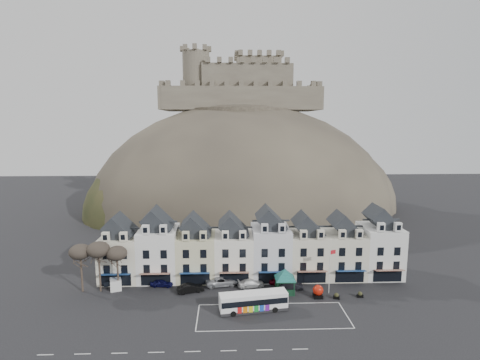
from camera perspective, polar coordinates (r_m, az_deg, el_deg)
The scene contains 21 objects.
ground at distance 57.51m, azimuth 3.00°, elevation -20.62°, with size 300.00×300.00×0.00m, color black.
coach_bay_markings at distance 58.79m, azimuth 4.95°, elevation -19.94°, with size 22.00×7.50×0.01m, color silver.
townhouse_terrace at distance 69.89m, azimuth 1.98°, elevation -10.36°, with size 54.40×9.35×11.80m.
castle_hill at distance 122.25m, azimuth 0.72°, elevation -4.49°, with size 100.00×76.00×68.00m.
castle at distance 126.48m, azimuth 0.25°, elevation 14.24°, with size 50.20×22.20×22.00m.
tree_left_far at distance 68.51m, azimuth -23.18°, elevation -10.08°, with size 3.61×3.61×8.24m.
tree_left_mid at distance 67.39m, azimuth -20.78°, elevation -9.94°, with size 3.78×3.78×8.64m.
tree_left_near at distance 66.72m, azimuth -18.26°, elevation -10.62°, with size 3.43×3.43×7.84m.
bus at distance 59.25m, azimuth 2.05°, elevation -17.92°, with size 10.50×3.92×2.90m.
bus_shelter at distance 64.52m, azimuth 6.87°, elevation -14.04°, with size 6.60×6.60×4.19m.
red_buoy at distance 64.59m, azimuth 11.80°, elevation -16.25°, with size 1.71×1.71×2.12m.
flagpole at distance 65.20m, azimuth 13.57°, elevation -12.92°, with size 1.05×0.44×7.65m.
white_van at distance 70.32m, azimuth -18.45°, elevation -14.50°, with size 3.02×4.50×1.89m.
planter_west at distance 66.58m, azimuth 17.83°, elevation -16.29°, with size 1.01×0.69×0.98m.
planter_east at distance 65.05m, azimuth 14.48°, elevation -16.74°, with size 1.12×0.81×1.01m.
car_navy at distance 68.68m, azimuth -11.84°, elevation -15.05°, with size 1.59×3.95×1.34m, color #0B0B39.
car_black at distance 65.73m, azimuth -7.57°, elevation -16.01°, with size 1.55×4.44×1.46m, color black.
car_silver at distance 67.70m, azimuth -2.82°, elevation -15.13°, with size 2.60×5.55×1.57m, color #AFB0B7.
car_white at distance 67.16m, azimuth 1.68°, elevation -15.43°, with size 1.87×4.61×1.34m, color silver.
car_maroon at distance 68.39m, azimuth 6.23°, elevation -15.00°, with size 1.65×4.09×1.39m, color #500411.
car_charcoal at distance 67.02m, azimuth 7.82°, elevation -15.59°, with size 1.37×3.94×1.30m, color black.
Camera 1 is at (-4.66, -49.87, 28.25)m, focal length 28.00 mm.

